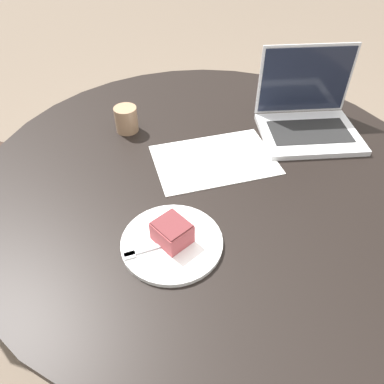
# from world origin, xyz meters

# --- Properties ---
(ground_plane) EXTENTS (12.00, 12.00, 0.00)m
(ground_plane) POSITION_xyz_m (0.00, 0.00, 0.00)
(ground_plane) COLOR #6B5B4C
(dining_table) EXTENTS (1.36, 1.36, 0.72)m
(dining_table) POSITION_xyz_m (0.00, 0.00, 0.61)
(dining_table) COLOR black
(dining_table) RESTS_ON ground_plane
(paper_document) EXTENTS (0.39, 0.29, 0.00)m
(paper_document) POSITION_xyz_m (-0.04, -0.03, 0.72)
(paper_document) COLOR white
(paper_document) RESTS_ON dining_table
(plate) EXTENTS (0.25, 0.25, 0.01)m
(plate) POSITION_xyz_m (0.20, 0.23, 0.73)
(plate) COLOR white
(plate) RESTS_ON dining_table
(cake_slice) EXTENTS (0.10, 0.10, 0.06)m
(cake_slice) POSITION_xyz_m (0.20, 0.22, 0.76)
(cake_slice) COLOR #B74C51
(cake_slice) RESTS_ON plate
(fork) EXTENTS (0.17, 0.03, 0.00)m
(fork) POSITION_xyz_m (0.25, 0.23, 0.74)
(fork) COLOR silver
(fork) RESTS_ON plate
(coffee_glass) EXTENTS (0.08, 0.08, 0.09)m
(coffee_glass) POSITION_xyz_m (0.17, -0.30, 0.76)
(coffee_glass) COLOR #997556
(coffee_glass) RESTS_ON dining_table
(laptop) EXTENTS (0.38, 0.34, 0.26)m
(laptop) POSITION_xyz_m (-0.39, -0.06, 0.77)
(laptop) COLOR silver
(laptop) RESTS_ON dining_table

